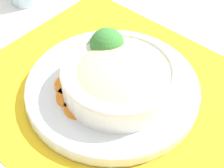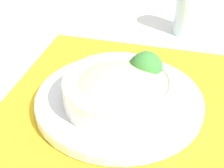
# 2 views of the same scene
# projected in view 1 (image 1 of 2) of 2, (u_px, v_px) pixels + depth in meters

# --- Properties ---
(ground_plane) EXTENTS (4.00, 4.00, 0.00)m
(ground_plane) POSITION_uv_depth(u_px,v_px,m) (112.00, 94.00, 0.62)
(ground_plane) COLOR white
(placemat) EXTENTS (0.45, 0.50, 0.00)m
(placemat) POSITION_uv_depth(u_px,v_px,m) (112.00, 93.00, 0.62)
(placemat) COLOR yellow
(placemat) RESTS_ON ground_plane
(plate) EXTENTS (0.28, 0.28, 0.02)m
(plate) POSITION_uv_depth(u_px,v_px,m) (112.00, 88.00, 0.61)
(plate) COLOR silver
(plate) RESTS_ON placemat
(bowl) EXTENTS (0.18, 0.18, 0.05)m
(bowl) POSITION_uv_depth(u_px,v_px,m) (117.00, 78.00, 0.58)
(bowl) COLOR silver
(bowl) RESTS_ON plate
(broccoli_floret) EXTENTS (0.06, 0.06, 0.07)m
(broccoli_floret) POSITION_uv_depth(u_px,v_px,m) (107.00, 45.00, 0.62)
(broccoli_floret) COLOR #759E51
(broccoli_floret) RESTS_ON plate
(carrot_slice_near) EXTENTS (0.05, 0.05, 0.01)m
(carrot_slice_near) POSITION_uv_depth(u_px,v_px,m) (69.00, 85.00, 0.60)
(carrot_slice_near) COLOR orange
(carrot_slice_near) RESTS_ON plate
(carrot_slice_middle) EXTENTS (0.05, 0.05, 0.01)m
(carrot_slice_middle) POSITION_uv_depth(u_px,v_px,m) (71.00, 97.00, 0.59)
(carrot_slice_middle) COLOR orange
(carrot_slice_middle) RESTS_ON plate
(carrot_slice_far) EXTENTS (0.05, 0.05, 0.01)m
(carrot_slice_far) POSITION_uv_depth(u_px,v_px,m) (79.00, 107.00, 0.57)
(carrot_slice_far) COLOR orange
(carrot_slice_far) RESTS_ON plate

